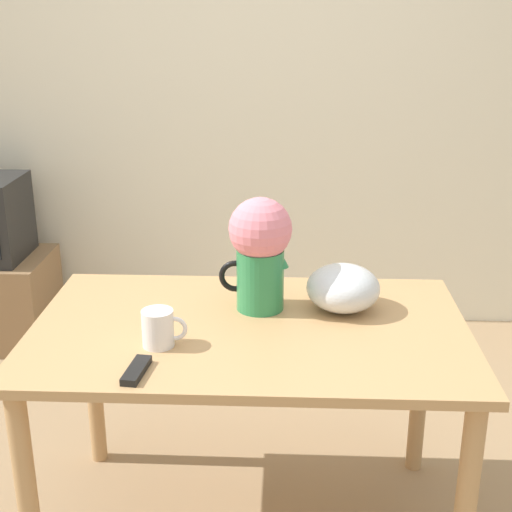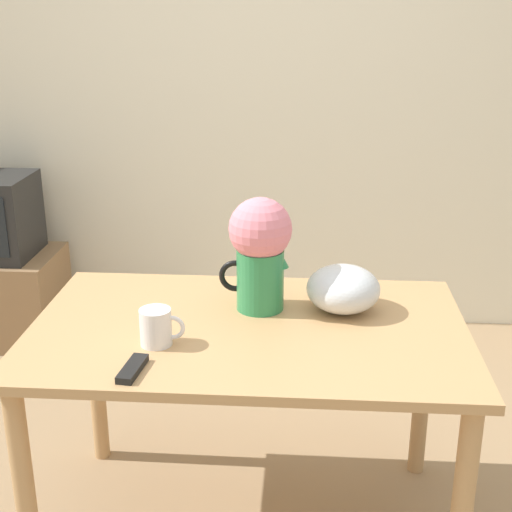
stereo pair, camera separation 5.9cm
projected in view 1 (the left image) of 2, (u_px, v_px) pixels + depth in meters
wall_back at (251, 84)px, 3.66m from camera, size 8.00×0.05×2.60m
table at (250, 356)px, 2.23m from camera, size 1.34×0.83×0.75m
flower_vase at (260, 246)px, 2.25m from camera, size 0.23×0.20×0.37m
coffee_mug at (159, 328)px, 2.05m from camera, size 0.13×0.09×0.11m
white_bowl at (343, 288)px, 2.29m from camera, size 0.24×0.24×0.15m
remote_control at (136, 370)px, 1.91m from camera, size 0.06×0.15×0.02m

